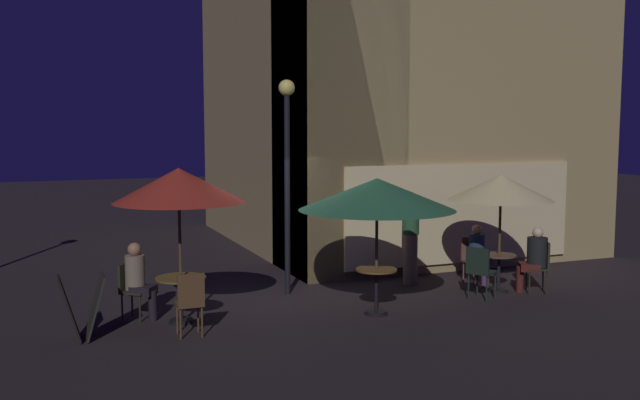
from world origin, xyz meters
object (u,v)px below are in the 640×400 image
object	(u,v)px
street_lamp_near_corner	(287,151)
patron_seated_1	(534,255)
cafe_table_1	(376,282)
patron_standing_3	(411,237)
patron_seated_0	(138,276)
menu_sandwich_board	(82,307)
cafe_chair_4	(473,256)
patron_seated_2	(478,251)
patio_umbrella_0	(179,186)
cafe_chair_0	(131,286)
cafe_chair_3	(542,263)
cafe_chair_2	(480,268)
patio_umbrella_2	(501,188)
patio_umbrella_1	(377,194)
cafe_chair_1	(190,299)
cafe_table_0	(181,288)
cafe_table_2	(499,266)

from	to	relation	value
street_lamp_near_corner	patron_seated_1	world-z (taller)	street_lamp_near_corner
cafe_table_1	patron_standing_3	size ratio (longest dim) A/B	0.42
patron_seated_0	patron_seated_1	distance (m)	7.17
menu_sandwich_board	cafe_chair_4	distance (m)	7.52
patron_seated_1	patron_standing_3	size ratio (longest dim) A/B	0.67
patron_seated_0	patron_seated_2	xyz separation A→B (m)	(6.53, 0.11, -0.04)
patron_seated_0	patron_standing_3	world-z (taller)	patron_standing_3
patio_umbrella_0	cafe_chair_0	size ratio (longest dim) A/B	2.72
cafe_chair_3	patron_seated_0	size ratio (longest dim) A/B	0.77
street_lamp_near_corner	cafe_chair_0	xyz separation A→B (m)	(-2.92, -0.67, -2.10)
cafe_table_1	patron_seated_0	xyz separation A→B (m)	(-3.70, 1.12, 0.17)
patron_seated_2	cafe_chair_2	bearing A→B (deg)	-33.68
menu_sandwich_board	patio_umbrella_2	xyz separation A→B (m)	(7.46, 0.24, 1.48)
street_lamp_near_corner	patio_umbrella_1	distance (m)	2.18
cafe_chair_1	cafe_chair_3	distance (m)	6.68
cafe_table_0	patio_umbrella_0	bearing A→B (deg)	0.00
street_lamp_near_corner	patio_umbrella_2	xyz separation A→B (m)	(3.74, -1.31, -0.69)
menu_sandwich_board	cafe_table_1	bearing A→B (deg)	-3.70
cafe_chair_0	patron_standing_3	size ratio (longest dim) A/B	0.49
cafe_chair_1	patron_standing_3	xyz separation A→B (m)	(4.74, 1.93, 0.35)
cafe_chair_2	patron_seated_2	xyz separation A→B (m)	(0.68, 1.06, 0.08)
cafe_chair_2	cafe_chair_0	bearing A→B (deg)	140.27
cafe_chair_1	patron_seated_0	world-z (taller)	patron_seated_0
cafe_chair_2	patron_seated_0	size ratio (longest dim) A/B	0.76
patio_umbrella_2	cafe_chair_4	size ratio (longest dim) A/B	2.41
patio_umbrella_0	cafe_chair_1	xyz separation A→B (m)	(-0.03, -0.84, -1.60)
patron_seated_1	patio_umbrella_1	bearing A→B (deg)	31.63
cafe_table_0	patron_seated_0	xyz separation A→B (m)	(-0.60, 0.44, 0.15)
cafe_chair_0	patron_seated_2	xyz separation A→B (m)	(6.64, 0.03, 0.12)
patio_umbrella_1	patron_standing_3	distance (m)	2.62
cafe_table_1	cafe_chair_0	size ratio (longest dim) A/B	0.84
cafe_chair_2	patron_standing_3	world-z (taller)	patron_standing_3
patio_umbrella_0	cafe_chair_2	size ratio (longest dim) A/B	2.57
patio_umbrella_2	cafe_chair_3	bearing A→B (deg)	-26.92
cafe_chair_4	street_lamp_near_corner	bearing A→B (deg)	-98.32
menu_sandwich_board	cafe_chair_0	distance (m)	1.19
cafe_table_1	cafe_chair_2	world-z (taller)	cafe_chair_2
menu_sandwich_board	patio_umbrella_1	world-z (taller)	patio_umbrella_1
patio_umbrella_0	patio_umbrella_2	xyz separation A→B (m)	(5.94, -0.11, -0.23)
cafe_table_1	cafe_chair_2	distance (m)	2.15
patio_umbrella_2	patron_seated_1	world-z (taller)	patio_umbrella_2
cafe_chair_2	cafe_table_2	bearing A→B (deg)	-0.00
patron_standing_3	patio_umbrella_1	bearing A→B (deg)	115.35
cafe_table_0	cafe_chair_3	size ratio (longest dim) A/B	0.83
patio_umbrella_1	cafe_chair_2	bearing A→B (deg)	4.69
cafe_table_1	patron_standing_3	distance (m)	2.42
patio_umbrella_0	cafe_chair_4	xyz separation A→B (m)	(5.93, 0.71, -1.64)
cafe_table_2	patron_standing_3	xyz separation A→B (m)	(-1.23, 1.19, 0.45)
patron_standing_3	patio_umbrella_2	bearing A→B (deg)	-156.41
patron_seated_1	cafe_table_1	bearing A→B (deg)	31.63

